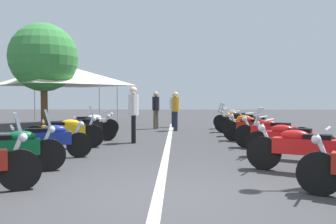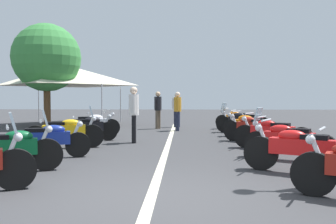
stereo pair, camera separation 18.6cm
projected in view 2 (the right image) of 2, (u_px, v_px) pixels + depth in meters
The scene contains 20 objects.
ground_plane at pixel (151, 198), 5.20m from camera, with size 80.00×80.00×0.00m, color #38383A.
lane_centre_stripe at pixel (167, 149), 10.09m from camera, with size 19.65×0.16×0.01m, color beige.
motorcycle_left_row_1 at pixel (10, 149), 6.91m from camera, with size 0.94×1.91×1.21m.
motorcycle_left_row_2 at pixel (47, 140), 8.56m from camera, with size 0.89×2.02×0.98m.
motorcycle_left_row_3 at pixel (65, 132), 10.30m from camera, with size 0.81×2.18×1.22m.
motorcycle_left_row_4 at pixel (87, 128), 11.90m from camera, with size 0.99×1.92×1.00m.
motorcycle_left_row_5 at pixel (92, 124), 13.48m from camera, with size 1.05×2.05×1.00m.
motorcycle_right_row_1 at pixel (301, 149), 6.80m from camera, with size 1.17×2.02×1.01m.
motorcycle_right_row_2 at pixel (287, 140), 8.36m from camera, with size 1.18×1.91×1.21m.
motorcycle_right_row_3 at pixel (272, 133), 9.95m from camera, with size 1.24×1.97×1.01m.
motorcycle_right_row_4 at pixel (253, 128), 11.67m from camera, with size 1.17×1.78×1.01m.
motorcycle_right_row_5 at pixel (249, 125), 13.12m from camera, with size 1.07×1.94×0.99m.
motorcycle_right_row_6 at pixel (242, 121), 14.77m from camera, with size 0.97×2.14×1.22m.
motorcycle_right_row_7 at pixel (237, 119), 16.48m from camera, with size 0.99×1.96×1.22m.
bystander_0 at pixel (178, 108), 15.77m from camera, with size 0.53×0.32×1.69m.
bystander_1 at pixel (158, 107), 16.78m from camera, with size 0.47×0.32×1.72m.
bystander_2 at pixel (134, 110), 11.50m from camera, with size 0.52×0.32×1.78m.
bystander_3 at pixel (177, 107), 17.72m from camera, with size 0.32×0.49×1.67m.
roadside_tree_0 at pixel (47, 58), 17.26m from camera, with size 3.23×3.23×4.97m.
event_tent at pixel (66, 75), 19.39m from camera, with size 5.58×5.58×3.20m.
Camera 2 is at (-5.13, -0.46, 1.43)m, focal length 38.76 mm.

